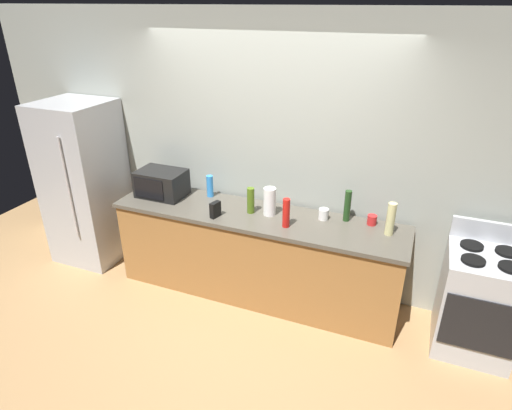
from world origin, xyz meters
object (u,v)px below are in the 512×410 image
bottle_vinegar (391,219)px  mug_red (372,220)px  bottle_wine (347,206)px  bottle_olive_oil (251,200)px  refrigerator (85,183)px  bottle_hot_sauce (286,213)px  microwave (162,183)px  bottle_spray_cleaner (210,186)px  mug_white (324,214)px  paper_towel_roll (270,202)px  cordless_phone (215,210)px  stove_range (478,302)px

bottle_vinegar → mug_red: bottle_vinegar is taller
bottle_wine → mug_red: 0.25m
bottle_olive_oil → bottle_wine: bearing=11.5°
refrigerator → bottle_olive_oil: size_ratio=7.13×
bottle_vinegar → bottle_hot_sauce: bearing=-167.1°
bottle_hot_sauce → bottle_wine: size_ratio=0.91×
microwave → bottle_olive_oil: size_ratio=1.90×
refrigerator → bottle_spray_cleaner: size_ratio=7.95×
bottle_hot_sauce → mug_white: size_ratio=2.60×
microwave → paper_towel_roll: same height
cordless_phone → microwave: bearing=177.6°
stove_range → bottle_olive_oil: bearing=179.3°
bottle_hot_sauce → mug_white: 0.39m
stove_range → microwave: bearing=179.1°
cordless_phone → mug_red: cordless_phone is taller
microwave → mug_white: 1.69m
microwave → mug_white: bearing=3.4°
cordless_phone → bottle_hot_sauce: size_ratio=0.55×
stove_range → bottle_spray_cleaner: bearing=175.3°
paper_towel_roll → bottle_vinegar: 1.09m
microwave → bottle_hot_sauce: size_ratio=1.77×
cordless_phone → mug_red: (1.38, 0.39, -0.03)m
stove_range → bottle_wine: 1.34m
bottle_vinegar → paper_towel_roll: bearing=-178.4°
stove_range → bottle_vinegar: bottle_vinegar is taller
paper_towel_roll → bottle_wine: size_ratio=0.91×
bottle_hot_sauce → mug_white: (0.28, 0.27, -0.08)m
mug_red → bottle_vinegar: bearing=-37.9°
bottle_spray_cleaner → bottle_wine: bottle_wine is taller
paper_towel_roll → bottle_hot_sauce: same height
refrigerator → microwave: refrigerator is taller
bottle_hot_sauce → mug_red: size_ratio=2.98×
bottle_vinegar → bottle_wine: 0.41m
paper_towel_roll → bottle_spray_cleaner: bearing=167.1°
mug_red → stove_range: bearing=-12.3°
bottle_hot_sauce → refrigerator: bearing=177.1°
refrigerator → bottle_wine: refrigerator is taller
bottle_vinegar → refrigerator: bearing=-178.6°
paper_towel_roll → mug_red: paper_towel_roll is taller
bottle_hot_sauce → bottle_wine: (0.48, 0.32, 0.01)m
stove_range → bottle_vinegar: 0.99m
microwave → paper_towel_roll: size_ratio=1.78×
cordless_phone → bottle_spray_cleaner: bottle_spray_cleaner is taller
bottle_wine → mug_white: size_ratio=2.85×
microwave → paper_towel_roll: 1.19m
stove_range → bottle_spray_cleaner: 2.66m
bottle_olive_oil → paper_towel_roll: bearing=8.3°
mug_white → mug_red: bearing=8.1°
bottle_olive_oil → mug_white: bottle_olive_oil is taller
stove_range → bottle_wine: bottle_wine is taller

